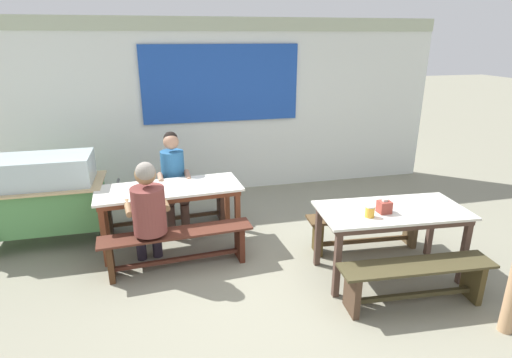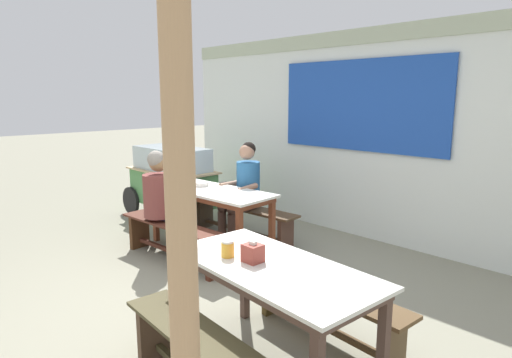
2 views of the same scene
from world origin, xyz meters
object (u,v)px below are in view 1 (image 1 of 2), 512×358
dining_table_far (169,194)px  bench_far_back (167,205)px  food_cart (39,194)px  condiment_jar (370,211)px  tissue_box (384,207)px  soup_bowl (151,186)px  dining_table_near (391,216)px  person_center_facing (174,177)px  bench_near_back (366,226)px  bench_near_front (415,278)px  person_left_back_turned (148,209)px  bench_far_front (178,244)px

dining_table_far → bench_far_back: (-0.04, 0.56, -0.37)m
food_cart → condiment_jar: bearing=-27.4°
tissue_box → soup_bowl: 2.62m
dining_table_near → tissue_box: size_ratio=10.62×
food_cart → soup_bowl: food_cart is taller
soup_bowl → tissue_box: bearing=-29.5°
food_cart → person_center_facing: 1.61m
food_cart → soup_bowl: (1.32, -0.42, 0.15)m
bench_far_back → tissue_box: (2.12, -1.81, 0.52)m
food_cart → soup_bowl: size_ratio=10.42×
bench_far_back → soup_bowl: 0.72m
dining_table_far → bench_near_back: bearing=-15.9°
tissue_box → condiment_jar: (-0.19, -0.06, -0.00)m
bench_far_back → bench_near_front: 3.20m
person_left_back_turned → condiment_jar: person_left_back_turned is taller
bench_far_back → person_center_facing: size_ratio=1.33×
dining_table_far → bench_near_back: size_ratio=1.20×
person_center_facing → condiment_jar: 2.55m
bench_far_front → bench_near_back: (2.21, -0.08, 0.00)m
bench_near_front → person_center_facing: bearing=133.0°
bench_far_front → soup_bowl: size_ratio=9.79×
bench_far_front → person_center_facing: person_center_facing is taller
dining_table_far → bench_near_back: (2.25, -0.64, -0.38)m
bench_far_back → bench_far_front: same height
bench_far_back → food_cart: 1.53m
bench_far_back → bench_near_front: same height
person_left_back_turned → dining_table_far: bearing=65.4°
bench_near_front → food_cart: bearing=149.1°
person_center_facing → soup_bowl: 0.53m
dining_table_far → condiment_jar: 2.30m
bench_near_back → soup_bowl: 2.59m
bench_far_back → soup_bowl: (-0.17, -0.52, 0.48)m
person_left_back_turned → soup_bowl: person_left_back_turned is taller
bench_far_front → soup_bowl: soup_bowl is taller
dining_table_near → person_center_facing: person_center_facing is taller
dining_table_far → tissue_box: (2.08, -1.25, 0.14)m
bench_near_front → dining_table_far: bearing=141.0°
condiment_jar → person_left_back_turned: bearing=159.4°
bench_near_front → dining_table_near: bearing=86.1°
bench_near_back → tissue_box: bearing=-105.5°
food_cart → bench_near_front: bearing=-30.9°
bench_near_back → person_center_facing: person_center_facing is taller
dining_table_near → bench_far_front: dining_table_near is taller
bench_far_back → bench_far_front: size_ratio=1.04×
dining_table_far → food_cart: 1.59m
food_cart → person_center_facing: (1.60, 0.03, 0.09)m
food_cart → condiment_jar: food_cart is taller
bench_near_back → person_left_back_turned: bearing=177.2°
bench_far_back → dining_table_far: bearing=-86.0°
person_center_facing → tissue_box: (2.00, -1.74, 0.10)m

